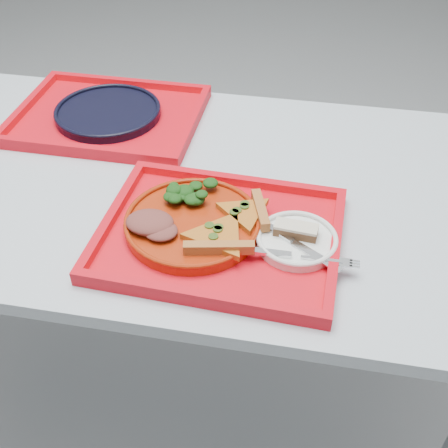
{
  "coord_description": "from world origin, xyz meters",
  "views": [
    {
      "loc": [
        0.36,
        -0.95,
        1.48
      ],
      "look_at": [
        0.22,
        -0.16,
        0.78
      ],
      "focal_mm": 45.0,
      "sensor_mm": 36.0,
      "label": 1
    }
  ],
  "objects_px": {
    "tray_far": "(109,118)",
    "navy_plate": "(108,113)",
    "dessert_bar": "(296,230)",
    "dinner_plate": "(193,224)",
    "tray_main": "(220,237)"
  },
  "relations": [
    {
      "from": "tray_far",
      "to": "navy_plate",
      "type": "height_order",
      "value": "navy_plate"
    },
    {
      "from": "dinner_plate",
      "to": "navy_plate",
      "type": "bearing_deg",
      "value": 128.95
    },
    {
      "from": "dinner_plate",
      "to": "navy_plate",
      "type": "distance_m",
      "value": 0.48
    },
    {
      "from": "tray_main",
      "to": "dessert_bar",
      "type": "height_order",
      "value": "dessert_bar"
    },
    {
      "from": "tray_main",
      "to": "dinner_plate",
      "type": "bearing_deg",
      "value": 172.13
    },
    {
      "from": "tray_far",
      "to": "dessert_bar",
      "type": "height_order",
      "value": "dessert_bar"
    },
    {
      "from": "tray_far",
      "to": "dessert_bar",
      "type": "relative_size",
      "value": 5.44
    },
    {
      "from": "tray_far",
      "to": "dessert_bar",
      "type": "distance_m",
      "value": 0.62
    },
    {
      "from": "dessert_bar",
      "to": "dinner_plate",
      "type": "bearing_deg",
      "value": -174.02
    },
    {
      "from": "tray_main",
      "to": "tray_far",
      "type": "height_order",
      "value": "same"
    },
    {
      "from": "navy_plate",
      "to": "dessert_bar",
      "type": "xyz_separation_m",
      "value": [
        0.5,
        -0.37,
        0.02
      ]
    },
    {
      "from": "navy_plate",
      "to": "dessert_bar",
      "type": "relative_size",
      "value": 3.14
    },
    {
      "from": "tray_far",
      "to": "tray_main",
      "type": "bearing_deg",
      "value": -46.62
    },
    {
      "from": "navy_plate",
      "to": "tray_main",
      "type": "bearing_deg",
      "value": -47.06
    },
    {
      "from": "dessert_bar",
      "to": "tray_far",
      "type": "bearing_deg",
      "value": 148.71
    }
  ]
}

